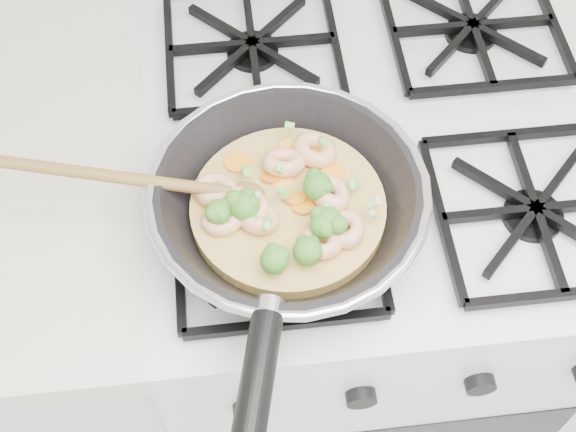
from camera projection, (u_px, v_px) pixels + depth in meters
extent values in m
cube|color=white|center=(356.00, 295.00, 1.37)|extent=(0.60, 0.60, 0.90)
cube|color=black|center=(383.00, 124.00, 0.98)|extent=(0.56, 0.56, 0.02)
torus|color=silver|center=(288.00, 191.00, 0.85)|extent=(0.31, 0.31, 0.01)
cylinder|color=black|center=(254.00, 397.00, 0.72)|extent=(0.07, 0.17, 0.03)
cylinder|color=tan|center=(288.00, 209.00, 0.88)|extent=(0.22, 0.22, 0.02)
ellipsoid|color=olive|center=(242.00, 196.00, 0.86)|extent=(0.06, 0.05, 0.01)
cylinder|color=olive|center=(99.00, 175.00, 0.85)|extent=(0.28, 0.07, 0.05)
torus|color=#ECB68B|center=(330.00, 193.00, 0.86)|extent=(0.07, 0.07, 0.03)
torus|color=#ECB68B|center=(250.00, 210.00, 0.85)|extent=(0.07, 0.07, 0.03)
torus|color=#ECB68B|center=(223.00, 218.00, 0.85)|extent=(0.06, 0.06, 0.03)
torus|color=#ECB68B|center=(284.00, 163.00, 0.89)|extent=(0.05, 0.06, 0.03)
torus|color=#ECB68B|center=(346.00, 229.00, 0.84)|extent=(0.05, 0.05, 0.03)
torus|color=#ECB68B|center=(315.00, 150.00, 0.90)|extent=(0.08, 0.08, 0.03)
torus|color=#ECB68B|center=(240.00, 204.00, 0.86)|extent=(0.06, 0.06, 0.02)
torus|color=#ECB68B|center=(259.00, 219.00, 0.85)|extent=(0.06, 0.06, 0.03)
torus|color=#ECB68B|center=(216.00, 191.00, 0.87)|extent=(0.07, 0.07, 0.02)
torus|color=#ECB68B|center=(321.00, 243.00, 0.83)|extent=(0.06, 0.06, 0.02)
ellipsoid|color=#4D8C2E|center=(323.00, 225.00, 0.83)|extent=(0.04, 0.04, 0.03)
ellipsoid|color=#4D8C2E|center=(308.00, 251.00, 0.81)|extent=(0.04, 0.04, 0.03)
ellipsoid|color=#4D8C2E|center=(328.00, 222.00, 0.83)|extent=(0.04, 0.04, 0.03)
ellipsoid|color=#4D8C2E|center=(317.00, 186.00, 0.86)|extent=(0.04, 0.04, 0.03)
ellipsoid|color=#4D8C2E|center=(218.00, 212.00, 0.84)|extent=(0.04, 0.04, 0.03)
ellipsoid|color=#4D8C2E|center=(274.00, 260.00, 0.81)|extent=(0.04, 0.04, 0.03)
ellipsoid|color=#4D8C2E|center=(244.00, 206.00, 0.84)|extent=(0.04, 0.04, 0.03)
cylinder|color=orange|center=(289.00, 150.00, 0.91)|extent=(0.03, 0.03, 0.00)
cylinder|color=orange|center=(282.00, 179.00, 0.88)|extent=(0.03, 0.03, 0.01)
cylinder|color=orange|center=(321.00, 180.00, 0.88)|extent=(0.03, 0.03, 0.01)
cylinder|color=orange|center=(333.00, 172.00, 0.89)|extent=(0.04, 0.04, 0.01)
cylinder|color=orange|center=(303.00, 206.00, 0.86)|extent=(0.03, 0.03, 0.01)
cylinder|color=orange|center=(312.00, 156.00, 0.90)|extent=(0.03, 0.03, 0.01)
cylinder|color=orange|center=(237.00, 202.00, 0.87)|extent=(0.03, 0.03, 0.00)
cylinder|color=orange|center=(295.00, 197.00, 0.87)|extent=(0.03, 0.03, 0.01)
cylinder|color=orange|center=(271.00, 176.00, 0.89)|extent=(0.03, 0.03, 0.01)
cylinder|color=orange|center=(238.00, 162.00, 0.90)|extent=(0.04, 0.04, 0.00)
cylinder|color=#76C850|center=(352.00, 185.00, 0.86)|extent=(0.01, 0.01, 0.01)
cylinder|color=#76C850|center=(268.00, 220.00, 0.83)|extent=(0.01, 0.01, 0.01)
cylinder|color=#76C850|center=(279.00, 169.00, 0.87)|extent=(0.01, 0.01, 0.01)
cylinder|color=#B8D898|center=(373.00, 215.00, 0.84)|extent=(0.01, 0.01, 0.01)
cylinder|color=#76C850|center=(246.00, 171.00, 0.87)|extent=(0.01, 0.01, 0.01)
cylinder|color=#76C850|center=(356.00, 182.00, 0.87)|extent=(0.01, 0.01, 0.01)
cylinder|color=#76C850|center=(326.00, 209.00, 0.84)|extent=(0.01, 0.01, 0.01)
cylinder|color=#76C850|center=(334.00, 213.00, 0.84)|extent=(0.01, 0.01, 0.01)
cylinder|color=#76C850|center=(323.00, 141.00, 0.88)|extent=(0.01, 0.01, 0.01)
cylinder|color=#76C850|center=(290.00, 126.00, 0.89)|extent=(0.01, 0.01, 0.01)
cylinder|color=#B8D898|center=(257.00, 196.00, 0.85)|extent=(0.01, 0.01, 0.01)
cylinder|color=#76C850|center=(256.00, 220.00, 0.84)|extent=(0.01, 0.01, 0.01)
cylinder|color=#B8D898|center=(375.00, 202.00, 0.84)|extent=(0.01, 0.01, 0.01)
cylinder|color=#76C850|center=(283.00, 192.00, 0.85)|extent=(0.01, 0.01, 0.01)
cylinder|color=#76C850|center=(267.00, 226.00, 0.83)|extent=(0.01, 0.01, 0.01)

